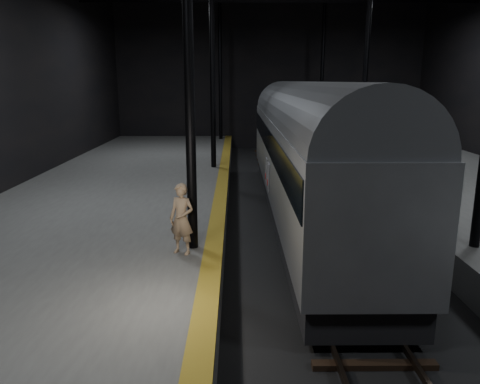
{
  "coord_description": "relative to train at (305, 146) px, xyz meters",
  "views": [
    {
      "loc": [
        -2.64,
        -15.9,
        5.36
      ],
      "look_at": [
        -2.52,
        -1.82,
        2.0
      ],
      "focal_mm": 35.0,
      "sensor_mm": 36.0,
      "label": 1
    }
  ],
  "objects": [
    {
      "name": "platform_left",
      "position": [
        -7.5,
        -1.94,
        -2.41
      ],
      "size": [
        9.0,
        43.8,
        1.0
      ],
      "primitive_type": "cube",
      "color": "#50504D",
      "rests_on": "ground"
    },
    {
      "name": "tactile_strip",
      "position": [
        -3.25,
        -1.94,
        -1.9
      ],
      "size": [
        0.5,
        43.8,
        0.01
      ],
      "primitive_type": "cube",
      "color": "olive",
      "rests_on": "platform_left"
    },
    {
      "name": "woman",
      "position": [
        -4.03,
        -6.4,
        -0.98
      ],
      "size": [
        0.79,
        0.68,
        1.84
      ],
      "primitive_type": "imported",
      "rotation": [
        0.0,
        0.0,
        -0.42
      ],
      "color": "tan",
      "rests_on": "platform_left"
    },
    {
      "name": "ground",
      "position": [
        0.0,
        -1.94,
        -2.91
      ],
      "size": [
        44.0,
        44.0,
        0.0
      ],
      "primitive_type": "plane",
      "color": "black",
      "rests_on": "ground"
    },
    {
      "name": "track",
      "position": [
        0.0,
        -1.94,
        -2.84
      ],
      "size": [
        2.4,
        43.0,
        0.24
      ],
      "color": "#3F3328",
      "rests_on": "ground"
    },
    {
      "name": "train",
      "position": [
        0.0,
        0.0,
        0.0
      ],
      "size": [
        2.92,
        19.48,
        5.21
      ],
      "color": "gray",
      "rests_on": "ground"
    }
  ]
}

